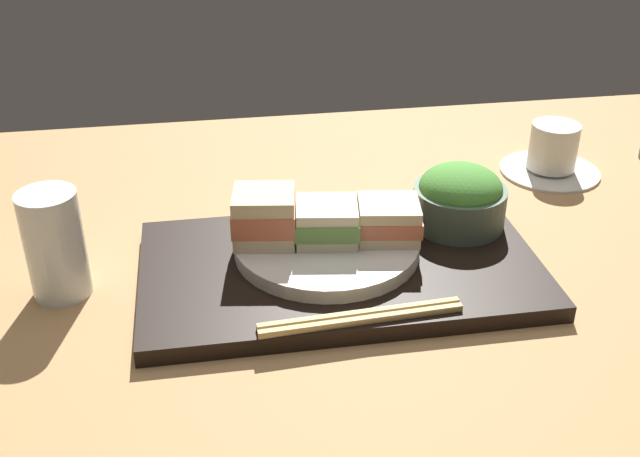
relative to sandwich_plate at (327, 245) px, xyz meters
The scene contains 10 objects.
ground_plane 4.57cm from the sandwich_plate, 26.09° to the right, with size 140.00×100.00×3.00cm, color tan.
serving_tray 3.27cm from the sandwich_plate, 65.35° to the right, with size 45.62×26.03×2.05cm, color black.
sandwich_plate is the anchor object (origin of this frame).
sandwich_near 8.19cm from the sandwich_plate, behind, with size 8.08×7.59×6.17cm.
sandwich_middle 3.11cm from the sandwich_plate, 90.00° to the right, with size 8.27×7.83×4.55cm.
sandwich_far 7.82cm from the sandwich_plate, ahead, with size 8.23×7.54×4.46cm.
salad_bowl 17.87cm from the sandwich_plate, 12.66° to the left, with size 11.42×11.42×7.80cm.
chopsticks_pair 14.02cm from the sandwich_plate, 83.51° to the right, with size 21.52×3.07×0.70cm.
coffee_cup 42.34cm from the sandwich_plate, 28.70° to the left, with size 14.54×14.54×7.55cm.
drinking_glass 30.39cm from the sandwich_plate, behind, with size 6.47×6.47×12.46cm, color silver.
Camera 1 is at (-14.60, -75.75, 49.11)cm, focal length 43.28 mm.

